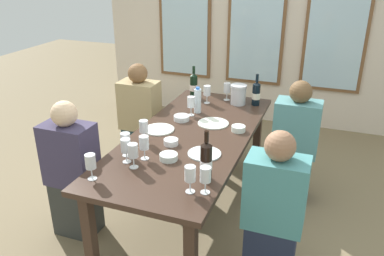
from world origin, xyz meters
TOP-DOWN VIEW (x-y plane):
  - ground_plane at (0.00, 0.00)m, footprint 12.00×12.00m
  - back_wall_with_windows at (0.00, 2.33)m, footprint 4.10×0.10m
  - dining_table at (0.00, 0.00)m, footprint 0.90×2.10m
  - white_plate_0 at (0.21, -0.29)m, footprint 0.24×0.24m
  - white_plate_1 at (-0.28, -0.01)m, footprint 0.25×0.25m
  - white_plate_2 at (0.10, 0.27)m, footprint 0.26×0.26m
  - metal_pitcher at (0.17, 0.82)m, footprint 0.16×0.16m
  - wine_bottle_0 at (0.33, -0.61)m, footprint 0.08×0.08m
  - wine_bottle_1 at (0.34, 0.85)m, footprint 0.08×0.08m
  - wine_bottle_2 at (-0.30, 0.87)m, footprint 0.08×0.08m
  - tasting_bowl_0 at (0.00, -0.45)m, footprint 0.13×0.13m
  - tasting_bowl_1 at (-0.08, -0.22)m, footprint 0.11×0.11m
  - tasting_bowl_2 at (-0.18, 0.25)m, footprint 0.14×0.14m
  - tasting_bowl_3 at (0.33, 0.19)m, footprint 0.11×0.11m
  - water_bottle at (-0.12, 0.48)m, footprint 0.06×0.06m
  - wine_glass_0 at (-0.35, -0.86)m, footprint 0.07×0.07m
  - wine_glass_1 at (-0.16, -0.50)m, footprint 0.07×0.07m
  - wine_glass_2 at (0.04, 0.89)m, footprint 0.07×0.07m
  - wine_glass_3 at (-0.26, -0.58)m, footprint 0.07×0.07m
  - wine_glass_4 at (-0.15, 0.39)m, footprint 0.07×0.07m
  - wine_glass_5 at (-0.12, 0.74)m, footprint 0.07×0.07m
  - wine_glass_6 at (-0.31, -0.50)m, footprint 0.07×0.07m
  - wine_glass_7 at (0.37, -0.76)m, footprint 0.07×0.07m
  - wine_glass_8 at (-0.18, -0.63)m, footprint 0.07×0.07m
  - wine_glass_9 at (-0.29, -0.25)m, footprint 0.07×0.07m
  - wine_glass_10 at (0.29, -0.78)m, footprint 0.07×0.07m
  - wine_glass_11 at (0.32, 0.94)m, footprint 0.07×0.07m
  - seated_person_0 at (-0.76, 0.57)m, footprint 0.38×0.24m
  - seated_person_1 at (0.76, 0.55)m, footprint 0.38×0.24m
  - seated_person_2 at (-0.76, -0.55)m, footprint 0.38×0.24m
  - seated_person_3 at (0.76, -0.53)m, footprint 0.38×0.24m

SIDE VIEW (x-z plane):
  - ground_plane at x=0.00m, z-range 0.00..0.00m
  - seated_person_0 at x=-0.76m, z-range -0.03..1.08m
  - seated_person_1 at x=0.76m, z-range -0.03..1.08m
  - seated_person_2 at x=-0.76m, z-range -0.03..1.08m
  - seated_person_3 at x=0.76m, z-range -0.03..1.08m
  - dining_table at x=0.00m, z-range 0.29..1.03m
  - white_plate_0 at x=0.21m, z-range 0.74..0.75m
  - white_plate_1 at x=-0.28m, z-range 0.74..0.75m
  - white_plate_2 at x=0.10m, z-range 0.74..0.75m
  - tasting_bowl_2 at x=-0.18m, z-range 0.74..0.78m
  - tasting_bowl_1 at x=-0.08m, z-range 0.74..0.78m
  - tasting_bowl_0 at x=0.00m, z-range 0.74..0.78m
  - tasting_bowl_3 at x=0.33m, z-range 0.74..0.79m
  - metal_pitcher at x=0.17m, z-range 0.74..0.93m
  - water_bottle at x=-0.12m, z-range 0.73..0.97m
  - wine_bottle_1 at x=0.34m, z-range 0.70..1.01m
  - wine_glass_7 at x=0.37m, z-range 0.77..0.94m
  - wine_glass_6 at x=-0.31m, z-range 0.77..0.94m
  - wine_glass_4 at x=-0.15m, z-range 0.77..0.94m
  - wine_glass_9 at x=-0.29m, z-range 0.77..0.94m
  - wine_glass_1 at x=-0.16m, z-range 0.77..0.94m
  - wine_glass_8 at x=-0.18m, z-range 0.77..0.94m
  - wine_glass_5 at x=-0.12m, z-range 0.77..0.94m
  - wine_glass_3 at x=-0.26m, z-range 0.77..0.94m
  - wine_bottle_2 at x=-0.30m, z-range 0.70..1.02m
  - wine_glass_0 at x=-0.35m, z-range 0.77..0.95m
  - wine_glass_2 at x=0.04m, z-range 0.77..0.95m
  - wine_glass_10 at x=0.29m, z-range 0.77..0.95m
  - wine_glass_11 at x=0.32m, z-range 0.77..0.95m
  - wine_bottle_0 at x=0.33m, z-range 0.70..1.04m
  - back_wall_with_windows at x=0.00m, z-range 0.00..2.90m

